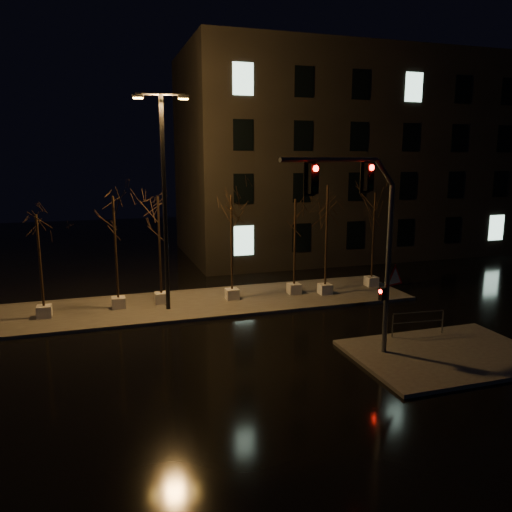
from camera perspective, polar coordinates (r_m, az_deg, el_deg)
name	(u,v)px	position (r m, az deg, el deg)	size (l,w,h in m)	color
ground	(231,346)	(20.37, -2.83, -10.23)	(90.00, 90.00, 0.00)	black
median	(202,303)	(25.88, -6.23, -5.40)	(22.00, 5.00, 0.15)	#413E3A
sidewalk_corner	(446,355)	(20.62, 20.85, -10.49)	(7.00, 5.00, 0.15)	#413E3A
building	(343,157)	(40.91, 9.95, 11.11)	(25.00, 12.00, 15.00)	black
tree_0	(38,238)	(24.51, -23.65, 1.92)	(1.80, 1.80, 4.92)	silver
tree_1	(114,222)	(24.74, -15.91, 3.79)	(1.80, 1.80, 5.65)	silver
tree_2	(159,221)	(25.13, -11.07, 3.97)	(1.80, 1.80, 5.56)	silver
tree_3	(231,219)	(25.41, -2.83, 4.30)	(1.80, 1.80, 5.59)	silver
tree_4	(295,220)	(26.56, 4.49, 4.08)	(1.80, 1.80, 5.29)	silver
tree_5	(327,210)	(26.60, 8.13, 5.23)	(1.80, 1.80, 6.03)	silver
tree_6	(374,214)	(28.87, 13.38, 4.72)	(1.80, 1.80, 5.51)	silver
traffic_signal_mast	(368,230)	(17.92, 12.65, 2.91)	(5.73, 1.84, 7.29)	#585C60
streetlight_main	(164,189)	(23.91, -10.47, 7.58)	(2.54, 0.59, 10.15)	black
guard_rail_a	(418,320)	(21.95, 18.04, -6.95)	(2.33, 0.25, 1.01)	#585C60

